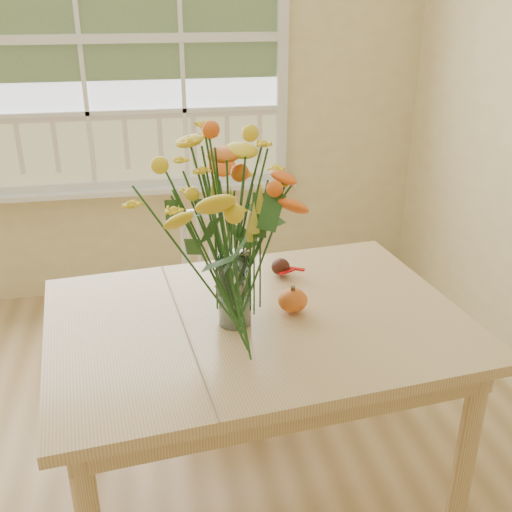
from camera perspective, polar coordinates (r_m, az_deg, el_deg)
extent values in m
cube|color=beige|center=(3.63, -16.07, 16.13)|extent=(4.00, 0.02, 2.70)
cube|color=silver|center=(3.60, -16.46, 19.24)|extent=(2.20, 0.00, 1.60)
cube|color=white|center=(3.70, -15.00, 5.85)|extent=(2.42, 0.12, 0.03)
cube|color=tan|center=(2.09, 0.10, -6.25)|extent=(1.51, 1.16, 0.04)
cube|color=tan|center=(2.12, 0.10, -7.89)|extent=(1.38, 1.02, 0.10)
cylinder|color=tan|center=(2.58, -16.21, -10.84)|extent=(0.07, 0.07, 0.72)
cylinder|color=tan|center=(2.25, 19.40, -17.14)|extent=(0.07, 0.07, 0.72)
cylinder|color=tan|center=(2.82, 9.80, -6.95)|extent=(0.07, 0.07, 0.72)
cube|color=white|center=(2.83, -3.25, -5.44)|extent=(0.44, 0.43, 0.05)
cube|color=white|center=(2.87, -3.30, -0.10)|extent=(0.39, 0.10, 0.44)
cylinder|color=white|center=(2.83, -6.31, -10.57)|extent=(0.03, 0.03, 0.38)
cylinder|color=white|center=(3.07, -5.95, -7.57)|extent=(0.03, 0.03, 0.38)
cylinder|color=white|center=(2.82, -0.10, -10.52)|extent=(0.03, 0.03, 0.38)
cylinder|color=white|center=(3.06, -0.27, -7.52)|extent=(0.03, 0.03, 0.38)
cylinder|color=white|center=(1.98, -2.08, -3.22)|extent=(0.11, 0.11, 0.25)
ellipsoid|color=#E0581A|center=(2.09, 3.51, -4.34)|extent=(0.10, 0.10, 0.08)
cylinder|color=#CCB78C|center=(2.13, -2.27, -4.84)|extent=(0.07, 0.07, 0.01)
ellipsoid|color=brown|center=(2.11, -2.29, -3.88)|extent=(0.11, 0.10, 0.07)
ellipsoid|color=#38160F|center=(2.36, 2.35, -1.11)|extent=(0.07, 0.07, 0.07)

